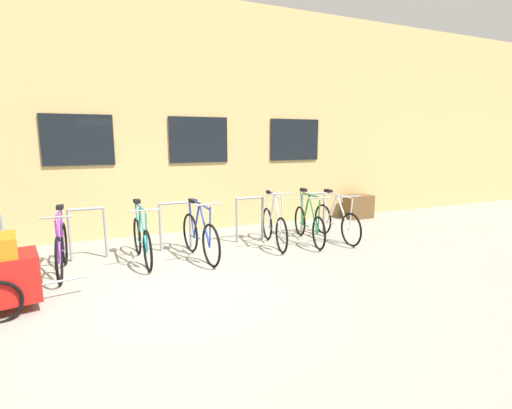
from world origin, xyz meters
TOP-DOWN VIEW (x-y plane):
  - ground_plane at (0.00, 0.00)m, footprint 42.00×42.00m
  - storefront_building at (0.00, 6.49)m, footprint 28.00×6.62m
  - bike_rack at (0.37, 1.90)m, footprint 6.61×0.05m
  - bicycle_silver at (2.19, 1.44)m, footprint 0.44×1.62m
  - bicycle_teal at (-0.29, 1.44)m, footprint 0.44×1.69m
  - bicycle_purple at (-1.50, 1.35)m, footprint 0.44×1.67m
  - bicycle_green at (2.96, 1.40)m, footprint 0.50×1.71m
  - bicycle_blue at (0.66, 1.22)m, footprint 0.44×1.69m
  - bicycle_white at (3.57, 1.33)m, footprint 0.44×1.70m
  - planter_box at (5.36, 2.85)m, footprint 0.70×0.44m

SIDE VIEW (x-z plane):
  - ground_plane at x=0.00m, z-range 0.00..0.00m
  - planter_box at x=5.36m, z-range 0.00..0.60m
  - bicycle_green at x=2.96m, z-range -0.16..0.90m
  - bicycle_white at x=3.57m, z-range -0.14..0.88m
  - bicycle_teal at x=-0.29m, z-range -0.14..0.89m
  - bicycle_silver at x=2.19m, z-range -0.17..0.93m
  - bicycle_purple at x=-1.50m, z-range -0.13..0.91m
  - bicycle_blue at x=0.66m, z-range -0.13..0.91m
  - bike_rack at x=0.37m, z-range 0.09..1.00m
  - storefront_building at x=0.00m, z-range 0.00..5.01m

